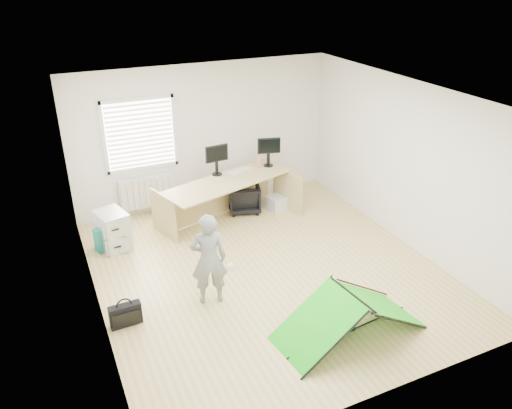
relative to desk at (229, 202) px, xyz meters
name	(u,v)px	position (x,y,z in m)	size (l,w,h in m)	color
ground	(267,270)	(-0.06, -1.71, -0.41)	(5.50, 5.50, 0.00)	tan
back_wall	(204,136)	(-0.06, 1.04, 0.94)	(5.00, 0.02, 2.70)	silver
window	(140,134)	(-1.26, 1.00, 1.14)	(1.20, 0.06, 1.20)	silver
radiator	(147,192)	(-1.26, 0.96, 0.04)	(1.00, 0.12, 0.60)	silver
desk	(229,202)	(0.00, 0.00, 0.00)	(2.42, 0.77, 0.83)	tan
filing_cabinet	(113,230)	(-2.07, -0.04, -0.09)	(0.42, 0.56, 0.65)	#ADB0B2
monitor_left	(217,164)	(-0.08, 0.34, 0.62)	(0.43, 0.09, 0.41)	black
monitor_right	(268,156)	(0.95, 0.34, 0.62)	(0.43, 0.09, 0.41)	black
keyboard	(240,171)	(0.36, 0.31, 0.42)	(0.46, 0.16, 0.02)	beige
thermos	(259,161)	(0.77, 0.35, 0.53)	(0.07, 0.07, 0.24)	#BA686D
office_chair	(244,198)	(0.44, 0.31, -0.14)	(0.58, 0.60, 0.54)	black
person	(209,259)	(-1.11, -2.08, 0.27)	(0.50, 0.33, 1.36)	slate
kite	(350,314)	(0.27, -3.46, -0.11)	(1.93, 0.85, 0.60)	#18B711
storage_crate	(279,202)	(1.10, 0.13, -0.28)	(0.48, 0.34, 0.27)	#B6B9BF
tote_bag	(105,238)	(-2.21, -0.04, -0.21)	(0.35, 0.15, 0.41)	teal
laptop_bag	(126,315)	(-2.30, -2.11, -0.26)	(0.42, 0.12, 0.31)	black
white_box	(231,267)	(-0.56, -1.47, -0.37)	(0.09, 0.09, 0.09)	silver
duffel_bag	(333,323)	(0.11, -3.34, -0.30)	(0.52, 0.27, 0.23)	black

